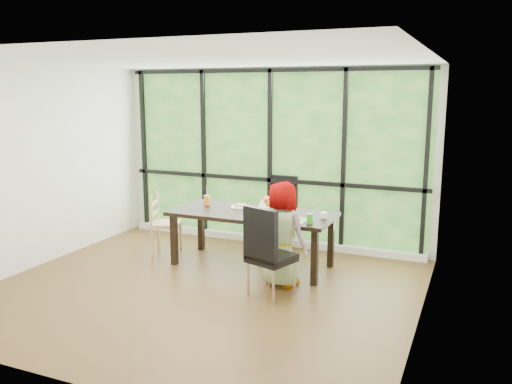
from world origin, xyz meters
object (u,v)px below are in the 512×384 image
tissue_box (262,212)px  white_mug (324,215)px  dining_table (252,239)px  child_older (284,234)px  chair_end_beech (166,224)px  child_toddler (268,225)px  plate_far (240,207)px  orange_cup (207,200)px  plate_near (288,219)px  green_cup (310,219)px  chair_window_leather (279,212)px  chair_interior_leather (271,251)px

tissue_box → white_mug: bearing=14.8°
dining_table → child_older: 0.88m
dining_table → white_mug: size_ratio=27.86×
chair_end_beech → child_toddler: chair_end_beech is taller
chair_end_beech → plate_far: size_ratio=3.37×
orange_cup → white_mug: 1.76m
dining_table → plate_far: bearing=143.5°
plate_near → green_cup: bearing=-12.5°
plate_far → chair_window_leather: bearing=69.3°
green_cup → chair_end_beech: bearing=172.4°
chair_window_leather → plate_far: size_ratio=4.04×
plate_far → white_mug: (1.25, -0.17, 0.03)m
dining_table → plate_far: size_ratio=8.22×
orange_cup → green_cup: orange_cup is taller
chair_end_beech → child_toddler: 1.48m
child_older → tissue_box: (-0.43, 0.36, 0.16)m
chair_interior_leather → white_mug: (0.35, 0.94, 0.25)m
green_cup → white_mug: 0.34m
chair_interior_leather → plate_far: size_ratio=4.04×
chair_end_beech → white_mug: bearing=-109.1°
chair_end_beech → plate_far: chair_end_beech is taller
child_older → dining_table: bearing=-26.8°
child_older → white_mug: size_ratio=16.41×
dining_table → tissue_box: (0.22, -0.17, 0.44)m
plate_far → orange_cup: orange_cup is taller
tissue_box → chair_interior_leather: bearing=-60.3°
orange_cup → chair_end_beech: bearing=-164.8°
chair_window_leather → child_toddler: chair_window_leather is taller
chair_interior_leather → plate_near: chair_interior_leather is taller
plate_near → orange_cup: 1.43m
dining_table → child_toddler: size_ratio=2.56×
child_toddler → plate_near: bearing=-75.1°
child_toddler → dining_table: bearing=-111.7°
child_older → child_toddler: bearing=-47.0°
white_mug → chair_interior_leather: bearing=-110.2°
child_toddler → white_mug: size_ratio=10.90×
chair_end_beech → tissue_box: (1.59, -0.18, 0.36)m
green_cup → dining_table: bearing=161.7°
plate_near → tissue_box: size_ratio=1.81×
tissue_box → plate_far: bearing=142.8°
dining_table → chair_interior_leather: bearing=-54.9°
chair_end_beech → plate_far: (1.10, 0.19, 0.31)m
green_cup → chair_interior_leather: bearing=-113.4°
child_toddler → green_cup: bearing=-65.7°
plate_near → green_cup: (0.31, -0.07, 0.06)m
child_older → plate_far: (-0.92, 0.73, 0.11)m
plate_near → dining_table: bearing=158.9°
plate_far → chair_interior_leather: bearing=-50.7°
plate_near → tissue_box: (-0.38, 0.06, 0.05)m
child_toddler → plate_near: (0.60, -0.81, 0.33)m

